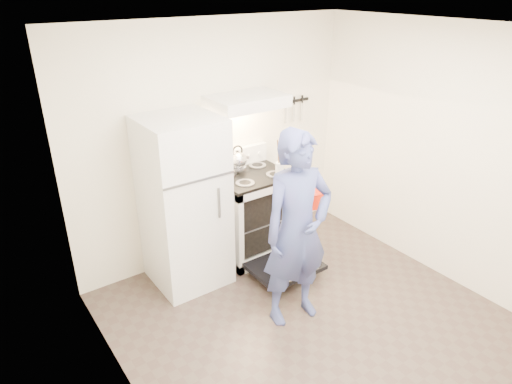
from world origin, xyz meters
The scene contains 15 objects.
floor centered at (0.00, 0.00, 0.00)m, with size 3.60×3.60×0.00m, color #493E33.
back_wall centered at (0.00, 1.80, 1.25)m, with size 3.20×0.02×2.50m, color white.
refrigerator centered at (-0.58, 1.45, 0.85)m, with size 0.70×0.70×1.70m, color white.
stove_body centered at (0.23, 1.48, 0.46)m, with size 0.76×0.65×0.92m, color white.
cooktop centered at (0.23, 1.48, 0.94)m, with size 0.76×0.65×0.03m, color black.
backsplash centered at (0.23, 1.76, 1.05)m, with size 0.76×0.07×0.20m, color white.
oven_door centered at (0.23, 0.88, 0.12)m, with size 0.70×0.54×0.04m, color black.
oven_rack centered at (0.23, 1.48, 0.44)m, with size 0.60×0.52×0.01m, color slate.
range_hood centered at (0.23, 1.55, 1.71)m, with size 0.76×0.50×0.12m, color white.
knife_strip centered at (1.05, 1.79, 1.55)m, with size 0.40×0.02×0.03m, color black.
pizza_stone centered at (0.26, 1.50, 0.45)m, with size 0.35×0.35×0.02m, color #856C4C.
tea_kettle centered at (0.15, 1.61, 1.10)m, with size 0.24×0.20×0.29m, color #BCBCC1, non-canonical shape.
utensil_jar centered at (0.42, 1.24, 1.05)m, with size 0.09×0.09×0.13m, color silver.
person centered at (-0.07, 0.38, 0.88)m, with size 0.64×0.42×1.77m, color #35497C.
dutch_oven centered at (0.31, 0.67, 0.99)m, with size 0.38×0.31×0.25m, color red, non-canonical shape.
Camera 1 is at (-2.29, -2.15, 2.81)m, focal length 32.00 mm.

